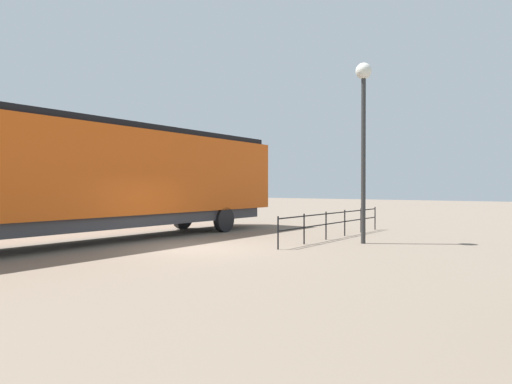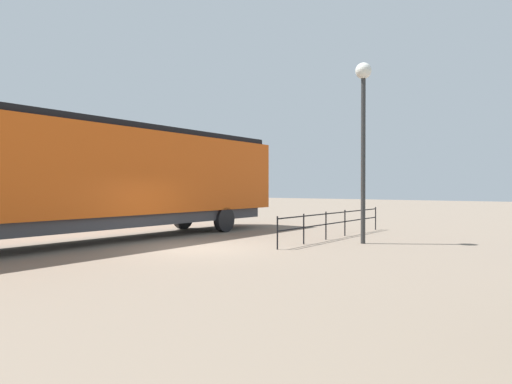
# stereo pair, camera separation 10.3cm
# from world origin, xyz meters

# --- Properties ---
(ground_plane) EXTENTS (120.00, 120.00, 0.00)m
(ground_plane) POSITION_xyz_m (0.00, 0.00, 0.00)
(ground_plane) COLOR #756656
(locomotive) EXTENTS (2.89, 18.22, 4.36)m
(locomotive) POSITION_xyz_m (-4.06, -0.71, 2.44)
(locomotive) COLOR #D15114
(locomotive) RESTS_ON ground_plane
(lamp_post) EXTENTS (0.57, 0.57, 6.40)m
(lamp_post) POSITION_xyz_m (3.90, 4.35, 4.69)
(lamp_post) COLOR #2D2D2D
(lamp_post) RESTS_ON ground_plane
(platform_fence) EXTENTS (0.05, 8.42, 1.07)m
(platform_fence) POSITION_xyz_m (2.30, 5.47, 0.69)
(platform_fence) COLOR black
(platform_fence) RESTS_ON ground_plane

